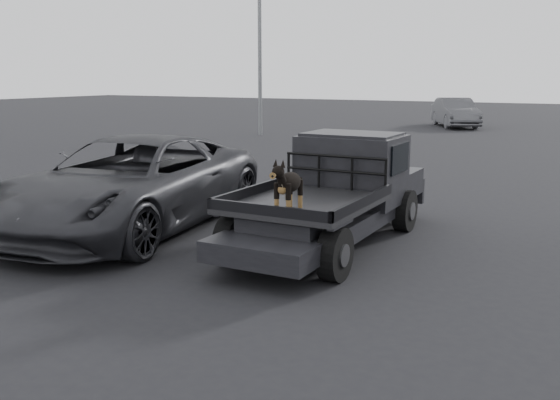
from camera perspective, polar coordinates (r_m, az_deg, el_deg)
The scene contains 7 objects.
ground at distance 8.35m, azimuth 2.47°, elevation -8.24°, with size 120.00×120.00×0.00m, color black.
flatbed_ute at distance 10.44m, azimuth 4.57°, elevation -1.62°, with size 2.00×5.40×0.92m, color black, non-canonical shape.
ute_cab at distance 11.14m, azimuth 6.61°, elevation 3.87°, with size 1.72×1.30×0.88m, color black, non-canonical shape.
headache_rack at distance 10.48m, azimuth 5.07°, elevation 2.52°, with size 1.80×0.08×0.55m, color black, non-canonical shape.
dog at distance 8.55m, azimuth 0.79°, elevation 1.20°, with size 0.32×0.60×0.74m, color black, non-canonical shape.
parked_suv at distance 11.69m, azimuth -13.45°, elevation 1.45°, with size 2.81×6.10×1.70m, color #2A2B2F.
distant_car_a at distance 35.51m, azimuth 15.73°, elevation 7.71°, with size 1.66×4.76×1.57m, color #494A4E.
Camera 1 is at (3.40, -7.09, 2.80)m, focal length 40.00 mm.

